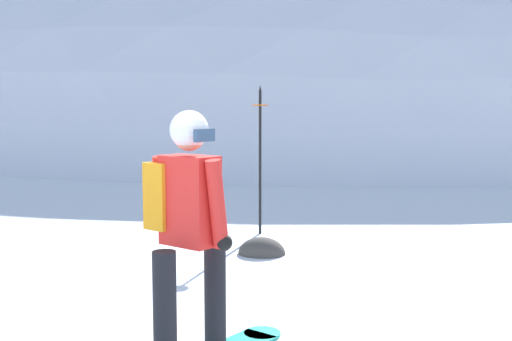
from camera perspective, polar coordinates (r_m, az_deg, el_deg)
ridge_peak_main at (r=32.66m, az=4.92°, el=3.14°), size 43.27×38.94×17.45m
snowboarder_main at (r=4.27m, az=-6.09°, el=-5.45°), size 0.95×1.69×1.71m
piste_marker_far at (r=8.53m, az=0.36°, el=1.83°), size 0.20×0.20×1.97m
rock_mid at (r=7.57m, az=0.51°, el=-7.33°), size 0.55×0.47×0.39m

